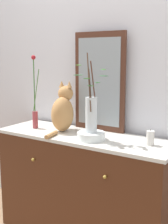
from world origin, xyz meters
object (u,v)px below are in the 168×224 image
at_px(mirror_leaning, 99,82).
at_px(vase_glass_clear, 91,112).
at_px(sideboard, 84,187).
at_px(candle_pillar, 150,138).
at_px(cat_sitting, 63,111).
at_px(bowl_porcelain, 91,136).
at_px(vase_slim_green, 35,109).

xyz_separation_m(mirror_leaning, vase_glass_clear, (0.10, -0.29, -0.18)).
height_order(sideboard, mirror_leaning, mirror_leaning).
bearing_deg(candle_pillar, sideboard, -178.06).
bearing_deg(cat_sitting, bowl_porcelain, -17.81).
relative_size(mirror_leaning, bowl_porcelain, 3.85).
relative_size(cat_sitting, vase_glass_clear, 0.71).
bearing_deg(cat_sitting, vase_slim_green, -168.53).
distance_m(vase_slim_green, vase_glass_clear, 0.58).
distance_m(vase_glass_clear, candle_pillar, 0.45).
bearing_deg(vase_slim_green, bowl_porcelain, -5.44).
relative_size(vase_slim_green, vase_glass_clear, 1.07).
bearing_deg(bowl_porcelain, cat_sitting, 162.19).
bearing_deg(vase_glass_clear, cat_sitting, 161.95).
bearing_deg(vase_glass_clear, sideboard, 144.02).
distance_m(vase_slim_green, candle_pillar, 0.99).
distance_m(sideboard, vase_glass_clear, 0.64).
distance_m(mirror_leaning, candle_pillar, 0.64).
relative_size(vase_slim_green, candle_pillar, 5.39).
relative_size(sideboard, vase_glass_clear, 2.52).
relative_size(vase_slim_green, bowl_porcelain, 2.97).
bearing_deg(sideboard, cat_sitting, 173.33).
bearing_deg(bowl_porcelain, mirror_leaning, 109.08).
height_order(sideboard, cat_sitting, cat_sitting).
distance_m(mirror_leaning, bowl_porcelain, 0.47).
bearing_deg(vase_glass_clear, vase_slim_green, 174.39).
distance_m(sideboard, candle_pillar, 0.70).
relative_size(sideboard, cat_sitting, 3.55).
relative_size(mirror_leaning, candle_pillar, 7.00).
bearing_deg(candle_pillar, vase_slim_green, -177.51).
bearing_deg(mirror_leaning, bowl_porcelain, -70.92).
height_order(vase_glass_clear, candle_pillar, vase_glass_clear).
relative_size(cat_sitting, bowl_porcelain, 1.97).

